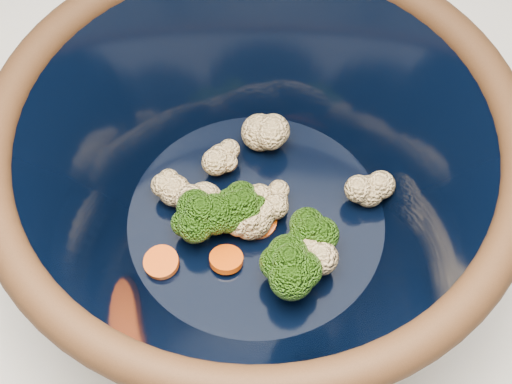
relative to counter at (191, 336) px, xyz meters
The scene contains 3 objects.
counter is the anchor object (origin of this frame).
mixing_bowl 0.56m from the counter, 32.26° to the right, with size 0.41×0.41×0.18m.
vegetable_pile 0.53m from the counter, 36.58° to the right, with size 0.20×0.18×0.06m.
Camera 1 is at (0.15, -0.38, 1.47)m, focal length 50.00 mm.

